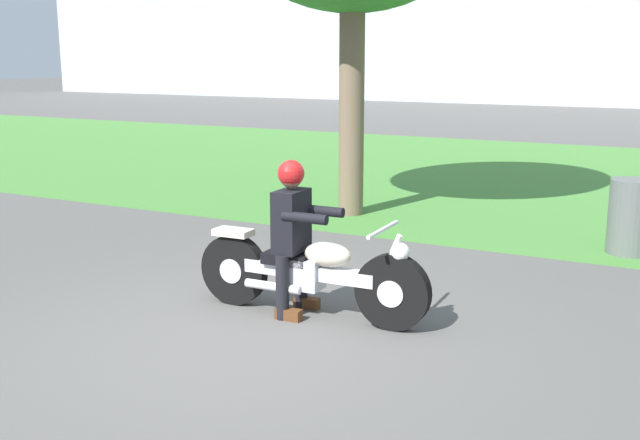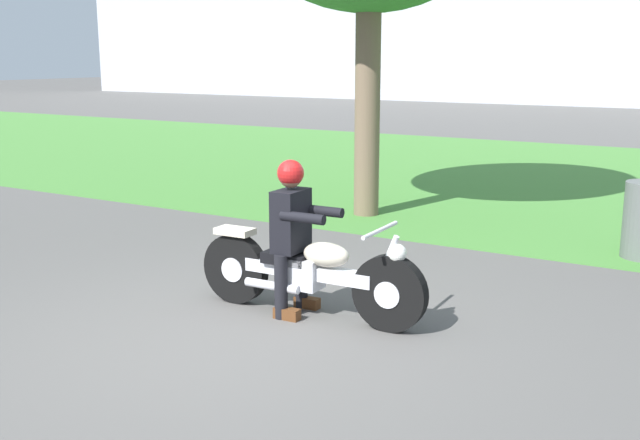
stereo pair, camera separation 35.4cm
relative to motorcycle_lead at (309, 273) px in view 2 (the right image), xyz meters
name	(u,v)px [view 2 (the right image)]	position (x,y,z in m)	size (l,w,h in m)	color
ground	(229,341)	(-0.23, -0.88, -0.40)	(120.00, 120.00, 0.00)	#565451
grass_verge	(548,178)	(-0.23, 9.04, -0.40)	(60.00, 12.00, 0.01)	#478438
motorcycle_lead	(309,273)	(0.00, 0.00, 0.00)	(2.26, 0.66, 0.89)	black
rider_lead	(293,225)	(-0.17, 0.00, 0.42)	(0.56, 0.48, 1.41)	black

